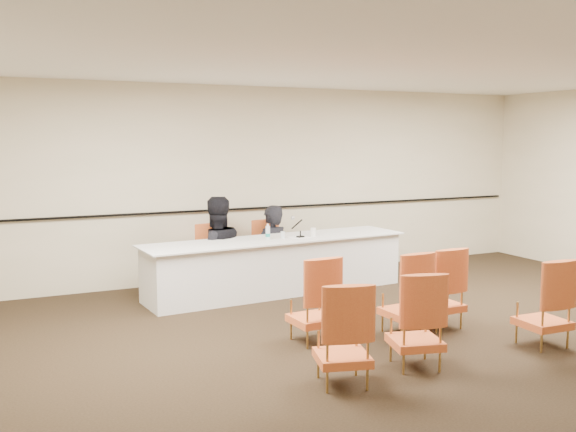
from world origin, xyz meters
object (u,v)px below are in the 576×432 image
object	(u,v)px
aud_chair_back_left	(343,333)
panel_table	(277,265)
panelist_main	(272,260)
aud_chair_front_mid	(406,293)
microphone	(300,227)
aud_chair_front_right	(439,287)
aud_chair_back_mid	(416,319)
water_bottle	(268,232)
coffee_cup	(313,232)
aud_chair_back_right	(543,302)
aud_chair_front_left	(314,299)
panelist_second_chair	(216,258)
drinking_glass	(283,235)
panelist_second	(216,258)
panelist_main_chair	(272,252)

from	to	relation	value
aud_chair_back_left	panel_table	bearing A→B (deg)	90.93
panelist_main	aud_chair_front_mid	size ratio (longest dim) A/B	1.75
microphone	aud_chair_front_right	world-z (taller)	microphone
aud_chair_back_mid	panel_table	bearing A→B (deg)	104.39
water_bottle	aud_chair_front_right	distance (m)	2.63
coffee_cup	aud_chair_back_left	world-z (taller)	aud_chair_back_left
microphone	aud_chair_front_right	distance (m)	2.43
aud_chair_back_right	microphone	bearing A→B (deg)	112.48
panel_table	aud_chair_front_left	distance (m)	2.29
panel_table	microphone	bearing A→B (deg)	-14.46
aud_chair_back_right	aud_chair_front_right	bearing A→B (deg)	120.78
water_bottle	aud_chair_front_right	bearing A→B (deg)	-63.44
panelist_main	aud_chair_back_mid	xyz separation A→B (m)	(-0.22, -3.91, 0.12)
panelist_second_chair	panelist_main	bearing A→B (deg)	-0.00
drinking_glass	microphone	bearing A→B (deg)	-8.38
microphone	panelist_second_chair	bearing A→B (deg)	135.71
panelist_main	aud_chair_back_right	xyz separation A→B (m)	(1.39, -3.96, 0.12)
aud_chair_front_mid	aud_chair_back_left	distance (m)	1.71
panelist_second	panelist_second_chair	distance (m)	0.00
aud_chair_front_right	panelist_second	bearing A→B (deg)	119.37
aud_chair_front_left	aud_chair_back_right	xyz separation A→B (m)	(2.14, -1.15, 0.00)
panelist_second_chair	aud_chair_back_mid	distance (m)	3.91
water_bottle	drinking_glass	world-z (taller)	water_bottle
aud_chair_front_right	microphone	bearing A→B (deg)	104.37
microphone	aud_chair_front_mid	size ratio (longest dim) A/B	0.32
water_bottle	aud_chair_front_right	size ratio (longest dim) A/B	0.23
panelist_second_chair	water_bottle	xyz separation A→B (m)	(0.58, -0.55, 0.42)
aud_chair_front_right	panelist_main_chair	bearing A→B (deg)	103.91
aud_chair_front_left	aud_chair_front_mid	distance (m)	1.08
panel_table	aud_chair_front_mid	xyz separation A→B (m)	(0.50, -2.41, 0.08)
aud_chair_front_mid	aud_chair_back_right	world-z (taller)	same
panel_table	aud_chair_back_right	bearing A→B (deg)	-69.13
aud_chair_back_mid	coffee_cup	bearing A→B (deg)	94.73
panel_table	aud_chair_front_mid	size ratio (longest dim) A/B	4.11
panelist_main	drinking_glass	world-z (taller)	panelist_main
panelist_main	panelist_main_chair	xyz separation A→B (m)	(0.00, 0.00, 0.12)
microphone	aud_chair_front_right	bearing A→B (deg)	-89.50
water_bottle	microphone	bearing A→B (deg)	-4.03
aud_chair_front_right	aud_chair_front_mid	bearing A→B (deg)	-175.76
aud_chair_front_left	aud_chair_back_left	xyz separation A→B (m)	(-0.33, -1.18, 0.00)
panelist_main	aud_chair_back_left	distance (m)	4.14
panelist_second	water_bottle	bearing A→B (deg)	137.49
coffee_cup	aud_chair_front_right	world-z (taller)	aud_chair_front_right
panelist_main_chair	aud_chair_back_right	xyz separation A→B (m)	(1.39, -3.96, 0.00)
aud_chair_back_mid	panelist_second_chair	bearing A→B (deg)	115.30
coffee_cup	aud_chair_front_left	distance (m)	2.47
panelist_second_chair	microphone	world-z (taller)	microphone
coffee_cup	aud_chair_front_right	distance (m)	2.37
aud_chair_back_mid	aud_chair_back_right	xyz separation A→B (m)	(1.61, -0.05, 0.00)
panelist_second_chair	coffee_cup	bearing A→B (deg)	-28.21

